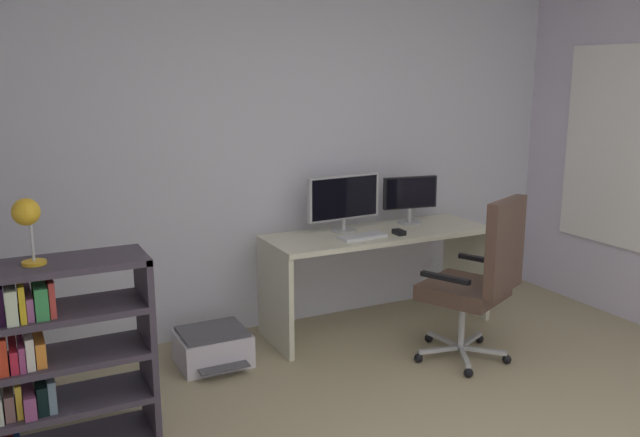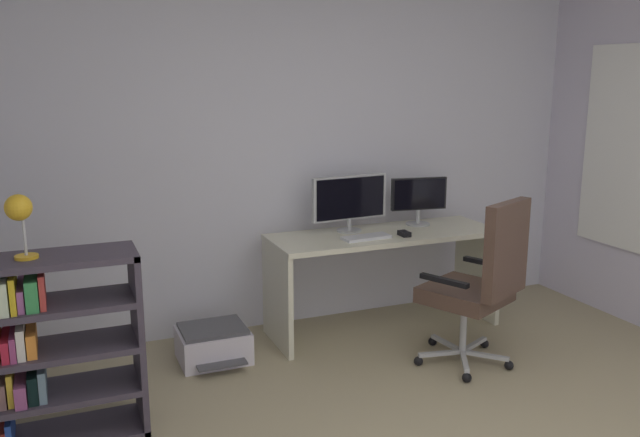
# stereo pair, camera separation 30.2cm
# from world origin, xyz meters

# --- Properties ---
(wall_back) EXTENTS (4.74, 0.10, 2.70)m
(wall_back) POSITION_xyz_m (0.00, 2.66, 1.35)
(wall_back) COLOR silver
(wall_back) RESTS_ON ground
(desk) EXTENTS (1.67, 0.58, 0.73)m
(desk) POSITION_xyz_m (0.58, 2.21, 0.55)
(desk) COLOR beige
(desk) RESTS_ON ground
(monitor_main) EXTENTS (0.58, 0.18, 0.41)m
(monitor_main) POSITION_xyz_m (0.37, 2.33, 0.96)
(monitor_main) COLOR #B2B5B7
(monitor_main) RESTS_ON desk
(monitor_secondary) EXTENTS (0.43, 0.18, 0.36)m
(monitor_secondary) POSITION_xyz_m (0.94, 2.33, 0.94)
(monitor_secondary) COLOR #B2B5B7
(monitor_secondary) RESTS_ON desk
(keyboard) EXTENTS (0.35, 0.16, 0.02)m
(keyboard) POSITION_xyz_m (0.38, 2.09, 0.74)
(keyboard) COLOR silver
(keyboard) RESTS_ON desk
(computer_mouse) EXTENTS (0.06, 0.10, 0.03)m
(computer_mouse) POSITION_xyz_m (0.66, 2.06, 0.75)
(computer_mouse) COLOR black
(computer_mouse) RESTS_ON desk
(office_chair) EXTENTS (0.65, 0.69, 1.10)m
(office_chair) POSITION_xyz_m (0.84, 1.39, 0.58)
(office_chair) COLOR #B7BABC
(office_chair) RESTS_ON ground
(bookshelf) EXTENTS (0.86, 0.35, 0.97)m
(bookshelf) POSITION_xyz_m (-1.75, 1.49, 0.50)
(bookshelf) COLOR #3F3744
(bookshelf) RESTS_ON ground
(desk_lamp) EXTENTS (0.13, 0.13, 0.31)m
(desk_lamp) POSITION_xyz_m (-1.75, 1.49, 1.20)
(desk_lamp) COLOR gold
(desk_lamp) RESTS_ON bookshelf
(printer) EXTENTS (0.45, 0.46, 0.23)m
(printer) POSITION_xyz_m (-0.70, 2.13, 0.11)
(printer) COLOR silver
(printer) RESTS_ON ground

